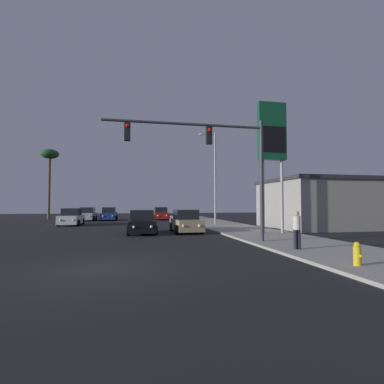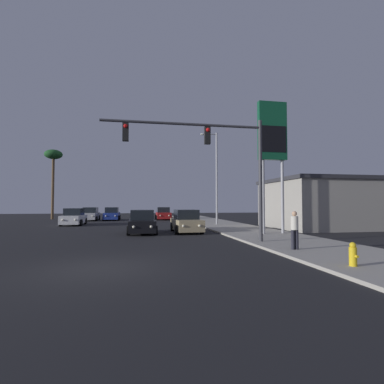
% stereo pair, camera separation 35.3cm
% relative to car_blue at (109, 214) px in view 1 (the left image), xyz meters
% --- Properties ---
extents(ground_plane, '(120.00, 120.00, 0.00)m').
position_rel_car_blue_xyz_m(ground_plane, '(1.95, -29.94, -0.76)').
color(ground_plane, black).
extents(sidewalk_right, '(5.00, 60.00, 0.12)m').
position_rel_car_blue_xyz_m(sidewalk_right, '(11.45, -19.94, -0.70)').
color(sidewalk_right, '#9E998E').
rests_on(sidewalk_right, ground).
extents(building_gas_station, '(10.30, 8.30, 4.30)m').
position_rel_car_blue_xyz_m(building_gas_station, '(19.95, -16.35, 1.40)').
color(building_gas_station, gray).
rests_on(building_gas_station, ground).
extents(car_blue, '(2.04, 4.32, 1.68)m').
position_rel_car_blue_xyz_m(car_blue, '(0.00, 0.00, 0.00)').
color(car_blue, navy).
rests_on(car_blue, ground).
extents(car_black, '(2.04, 4.31, 1.68)m').
position_rel_car_blue_xyz_m(car_black, '(3.56, -18.38, 0.00)').
color(car_black, black).
rests_on(car_black, ground).
extents(car_tan, '(2.04, 4.34, 1.68)m').
position_rel_car_blue_xyz_m(car_tan, '(6.82, -18.16, 0.00)').
color(car_tan, tan).
rests_on(car_tan, ground).
extents(car_silver, '(2.04, 4.34, 1.68)m').
position_rel_car_blue_xyz_m(car_silver, '(-2.64, -0.19, 0.00)').
color(car_silver, '#B7B7BC').
rests_on(car_silver, ground).
extents(car_red, '(2.04, 4.32, 1.68)m').
position_rel_car_blue_xyz_m(car_red, '(6.69, 0.18, 0.00)').
color(car_red, maroon).
rests_on(car_red, ground).
extents(car_white, '(2.04, 4.34, 1.68)m').
position_rel_car_blue_xyz_m(car_white, '(-2.98, -8.68, 0.00)').
color(car_white, silver).
rests_on(car_white, ground).
extents(traffic_light_mast, '(8.44, 0.36, 6.50)m').
position_rel_car_blue_xyz_m(traffic_light_mast, '(7.23, -25.12, 4.02)').
color(traffic_light_mast, '#38383D').
rests_on(traffic_light_mast, sidewalk_right).
extents(street_lamp, '(1.74, 0.24, 9.00)m').
position_rel_car_blue_xyz_m(street_lamp, '(10.73, -11.87, 4.36)').
color(street_lamp, '#99999E').
rests_on(street_lamp, sidewalk_right).
extents(gas_station_sign, '(2.00, 0.42, 9.00)m').
position_rel_car_blue_xyz_m(gas_station_sign, '(12.30, -21.18, 5.86)').
color(gas_station_sign, '#99999E').
rests_on(gas_station_sign, sidewalk_right).
extents(fire_hydrant, '(0.24, 0.34, 0.76)m').
position_rel_car_blue_xyz_m(fire_hydrant, '(10.01, -31.64, -0.27)').
color(fire_hydrant, gold).
rests_on(fire_hydrant, sidewalk_right).
extents(pedestrian_on_sidewalk, '(0.34, 0.32, 1.67)m').
position_rel_car_blue_xyz_m(pedestrian_on_sidewalk, '(10.00, -28.06, 0.27)').
color(pedestrian_on_sidewalk, '#23232D').
rests_on(pedestrian_on_sidewalk, sidewalk_right).
extents(palm_tree_far, '(2.40, 2.40, 9.69)m').
position_rel_car_blue_xyz_m(palm_tree_far, '(-8.32, 4.06, 7.66)').
color(palm_tree_far, brown).
rests_on(palm_tree_far, ground).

